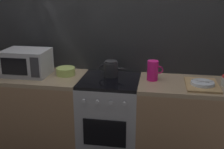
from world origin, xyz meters
TOP-DOWN VIEW (x-y plane):
  - back_wall at (0.00, 0.32)m, footprint 3.60×0.05m
  - counter_left at (-0.90, 0.00)m, footprint 1.20×0.60m
  - stove_unit at (-0.00, -0.00)m, footprint 0.60×0.63m
  - counter_right at (0.90, 0.00)m, footprint 1.20×0.60m
  - microwave at (-0.89, 0.00)m, footprint 0.46×0.35m
  - kettle at (-0.01, 0.09)m, footprint 0.28×0.15m
  - mixing_bowl at (-0.49, 0.06)m, footprint 0.20×0.20m
  - pitcher at (0.43, 0.04)m, footprint 0.16×0.11m
  - dish_pile at (0.90, -0.05)m, footprint 0.30×0.40m

SIDE VIEW (x-z plane):
  - stove_unit at x=0.00m, z-range 0.00..0.90m
  - counter_left at x=-0.90m, z-range 0.00..0.90m
  - counter_right at x=0.90m, z-range 0.00..0.90m
  - dish_pile at x=0.90m, z-range 0.89..0.95m
  - mixing_bowl at x=-0.49m, z-range 0.90..0.98m
  - kettle at x=-0.01m, z-range 0.90..1.06m
  - pitcher at x=0.43m, z-range 0.90..1.10m
  - microwave at x=-0.89m, z-range 0.90..1.17m
  - back_wall at x=0.00m, z-range 0.00..2.40m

